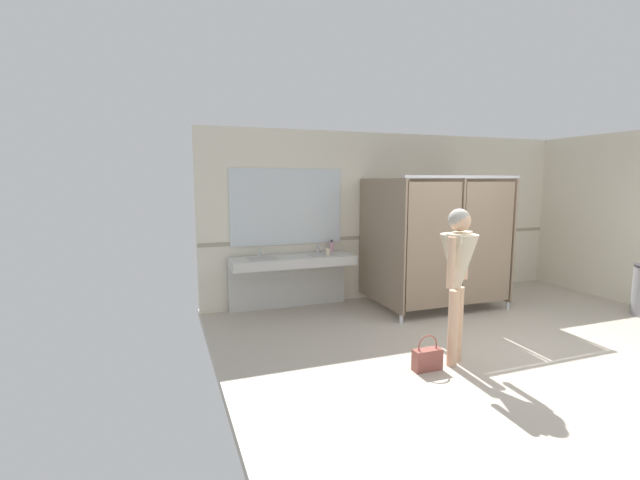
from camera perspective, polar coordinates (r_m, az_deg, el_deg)
ground_plane at (r=5.74m, az=25.79°, el=-13.87°), size 6.92×6.37×0.10m
wall_back at (r=7.70m, az=10.56°, el=3.18°), size 6.92×0.12×2.79m
wall_back_tile_band at (r=7.68m, az=10.74°, el=0.59°), size 6.92×0.01×0.06m
vanity_counter at (r=6.73m, az=-3.80°, el=-3.96°), size 1.90×0.57×0.97m
mirror_panel at (r=6.80m, az=-4.36°, el=4.39°), size 1.80×0.02×1.18m
bathroom_stalls at (r=6.99m, az=15.67°, el=0.00°), size 1.97×1.43×2.07m
person_standing at (r=4.88m, az=17.73°, el=-3.31°), size 0.56×0.56×1.70m
handbag at (r=4.89m, az=13.96°, el=-14.90°), size 0.31×0.13×0.39m
soap_dispenser at (r=6.98m, az=1.54°, el=-0.91°), size 0.07×0.07×0.20m
paper_cup at (r=6.69m, az=1.04°, el=-1.58°), size 0.07×0.07×0.11m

